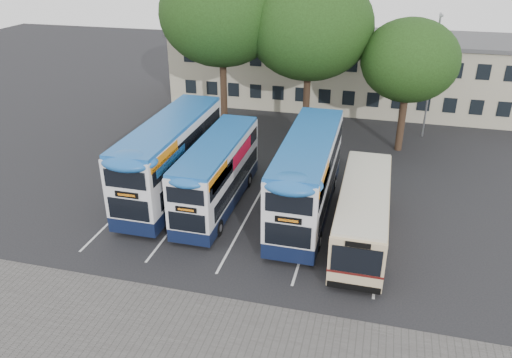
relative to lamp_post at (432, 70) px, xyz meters
The scene contains 12 objects.
ground 21.46m from the lamp_post, 106.72° to the right, with size 120.00×120.00×0.00m, color black.
paving_strip 26.71m from the lamp_post, 107.76° to the right, with size 40.00×6.00×0.01m, color #595654.
bay_lines 18.57m from the lamp_post, 123.08° to the right, with size 14.12×11.00×0.01m.
depot_building 9.43m from the lamp_post, 130.53° to the left, with size 32.40×8.40×6.20m.
lamp_post is the anchor object (origin of this frame).
tree_left 15.68m from the lamp_post, 167.17° to the right, with size 8.73×8.73×12.74m.
tree_mid 9.61m from the lamp_post, 163.00° to the right, with size 8.78×8.78×12.02m.
tree_right 3.90m from the lamp_post, 119.23° to the right, with size 6.50×6.50×9.17m.
bus_dd_left 20.13m from the lamp_post, 137.57° to the right, with size 2.61×10.77×4.49m.
bus_dd_mid 18.66m from the lamp_post, 129.33° to the right, with size 2.26×9.31×3.88m.
bus_dd_right 15.65m from the lamp_post, 115.89° to the right, with size 2.57×10.59×4.41m.
bus_single 16.41m from the lamp_post, 103.03° to the right, with size 2.41×9.48×2.83m.
Camera 1 is at (2.64, -17.93, 13.81)m, focal length 35.00 mm.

